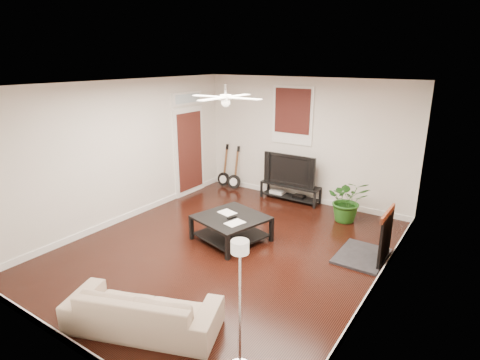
% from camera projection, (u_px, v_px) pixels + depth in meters
% --- Properties ---
extents(room, '(5.01, 6.01, 2.81)m').
position_uv_depth(room, '(226.00, 172.00, 6.38)').
color(room, black).
rests_on(room, ground).
extents(brick_accent, '(0.02, 2.20, 2.80)m').
position_uv_depth(brick_accent, '(399.00, 182.00, 5.85)').
color(brick_accent, brown).
rests_on(brick_accent, floor).
extents(fireplace, '(0.80, 1.10, 0.92)m').
position_uv_depth(fireplace, '(373.00, 234.00, 6.28)').
color(fireplace, black).
rests_on(fireplace, floor).
extents(window_back, '(1.00, 0.06, 1.30)m').
position_uv_depth(window_back, '(292.00, 116.00, 8.73)').
color(window_back, '#35100E').
rests_on(window_back, wall_back).
extents(door_left, '(0.08, 1.00, 2.50)m').
position_uv_depth(door_left, '(189.00, 143.00, 9.23)').
color(door_left, white).
rests_on(door_left, wall_left).
extents(tv_stand, '(1.41, 0.38, 0.39)m').
position_uv_depth(tv_stand, '(290.00, 192.00, 9.04)').
color(tv_stand, black).
rests_on(tv_stand, floor).
extents(tv, '(1.26, 0.17, 0.73)m').
position_uv_depth(tv, '(291.00, 169.00, 8.89)').
color(tv, black).
rests_on(tv, tv_stand).
extents(coffee_table, '(1.34, 1.34, 0.46)m').
position_uv_depth(coffee_table, '(231.00, 228.00, 7.04)').
color(coffee_table, black).
rests_on(coffee_table, floor).
extents(sofa, '(2.00, 1.34, 0.54)m').
position_uv_depth(sofa, '(143.00, 309.00, 4.71)').
color(sofa, '#BFA78F').
rests_on(sofa, floor).
extents(floor_lamp, '(0.32, 0.32, 1.52)m').
position_uv_depth(floor_lamp, '(240.00, 308.00, 3.93)').
color(floor_lamp, silver).
rests_on(floor_lamp, floor).
extents(potted_plant, '(1.04, 0.99, 0.90)m').
position_uv_depth(potted_plant, '(348.00, 200.00, 7.81)').
color(potted_plant, '#205618').
rests_on(potted_plant, floor).
extents(guitar_left, '(0.36, 0.26, 1.11)m').
position_uv_depth(guitar_left, '(223.00, 166.00, 9.91)').
color(guitar_left, black).
rests_on(guitar_left, floor).
extents(guitar_right, '(0.38, 0.29, 1.11)m').
position_uv_depth(guitar_right, '(234.00, 168.00, 9.71)').
color(guitar_right, black).
rests_on(guitar_right, floor).
extents(ceiling_fan, '(1.24, 1.24, 0.32)m').
position_uv_depth(ceiling_fan, '(226.00, 97.00, 6.02)').
color(ceiling_fan, white).
rests_on(ceiling_fan, ceiling).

